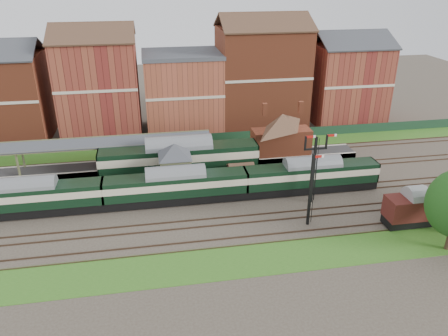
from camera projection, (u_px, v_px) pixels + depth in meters
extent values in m
plane|color=#473D33|center=(204.00, 200.00, 50.62)|extent=(160.00, 160.00, 0.00)
cube|color=#2D6619|center=(190.00, 149.00, 64.91)|extent=(90.00, 4.50, 0.06)
cube|color=#2D6619|center=(222.00, 263.00, 39.88)|extent=(90.00, 5.00, 0.06)
cube|color=#193823|center=(189.00, 139.00, 66.40)|extent=(90.00, 0.12, 1.50)
cube|color=#2D2D2D|center=(158.00, 165.00, 58.34)|extent=(55.00, 3.40, 1.00)
cube|color=#5B694B|center=(176.00, 181.00, 52.55)|extent=(3.40, 3.20, 2.40)
cube|color=brown|center=(175.00, 164.00, 51.63)|extent=(3.60, 3.40, 2.00)
pyramid|color=#383A3F|center=(174.00, 150.00, 50.87)|extent=(5.40, 5.40, 1.60)
cube|color=maroon|center=(241.00, 176.00, 53.85)|extent=(3.00, 2.40, 2.20)
cube|color=#4C3323|center=(242.00, 168.00, 52.67)|extent=(3.20, 1.34, 0.79)
cube|color=#4C3323|center=(240.00, 164.00, 53.83)|extent=(3.20, 1.34, 0.79)
cube|color=brown|center=(281.00, 142.00, 60.08)|extent=(8.00, 3.00, 3.50)
pyramid|color=#4C3323|center=(282.00, 122.00, 58.88)|extent=(8.10, 8.10, 2.20)
cube|color=brown|center=(264.00, 119.00, 58.28)|extent=(0.60, 0.60, 1.60)
cube|color=brown|center=(300.00, 117.00, 59.07)|extent=(0.60, 0.60, 1.60)
cube|color=brown|center=(17.00, 163.00, 53.58)|extent=(0.22, 0.22, 3.40)
cube|color=brown|center=(193.00, 144.00, 59.37)|extent=(0.22, 0.22, 3.40)
cube|color=#383A3F|center=(108.00, 142.00, 54.83)|extent=(26.00, 1.99, 0.90)
cube|color=#383A3F|center=(109.00, 137.00, 56.52)|extent=(26.00, 1.99, 0.90)
cube|color=brown|center=(108.00, 137.00, 55.52)|extent=(26.00, 0.20, 0.20)
cube|color=black|center=(313.00, 170.00, 48.60)|extent=(0.25, 0.25, 8.00)
cube|color=black|center=(315.00, 149.00, 47.51)|extent=(2.60, 0.18, 0.18)
cube|color=#B2140F|center=(311.00, 137.00, 46.80)|extent=(1.10, 0.08, 0.25)
cube|color=#B2140F|center=(332.00, 135.00, 47.18)|extent=(1.10, 0.08, 0.25)
cube|color=black|center=(310.00, 190.00, 44.26)|extent=(0.25, 0.25, 8.00)
cube|color=#B2140F|center=(319.00, 157.00, 42.80)|extent=(1.10, 0.08, 0.25)
cube|color=maroon|center=(99.00, 88.00, 67.78)|extent=(12.00, 10.00, 15.00)
cube|color=#974730|center=(183.00, 94.00, 70.45)|extent=(12.00, 10.00, 12.00)
cube|color=brown|center=(262.00, 78.00, 71.67)|extent=(14.00, 10.00, 16.00)
cube|color=maroon|center=(346.00, 83.00, 74.66)|extent=(12.00, 10.00, 13.00)
cube|color=black|center=(29.00, 210.00, 47.32)|extent=(16.04, 2.25, 0.98)
cube|color=black|center=(26.00, 197.00, 46.63)|extent=(16.04, 2.50, 2.32)
cube|color=beige|center=(25.00, 194.00, 46.51)|extent=(16.06, 2.54, 0.80)
cube|color=slate|center=(24.00, 186.00, 46.09)|extent=(16.04, 2.50, 0.53)
cube|color=black|center=(177.00, 198.00, 49.85)|extent=(16.04, 2.25, 0.98)
cube|color=black|center=(176.00, 185.00, 49.16)|extent=(16.04, 2.50, 2.32)
cube|color=beige|center=(176.00, 183.00, 49.04)|extent=(16.06, 2.54, 0.80)
cube|color=slate|center=(176.00, 174.00, 48.61)|extent=(16.04, 2.50, 0.53)
cube|color=black|center=(310.00, 186.00, 52.38)|extent=(16.04, 2.25, 0.98)
cube|color=black|center=(312.00, 174.00, 51.69)|extent=(16.04, 2.50, 2.32)
cube|color=beige|center=(312.00, 172.00, 51.57)|extent=(16.06, 2.54, 0.80)
cube|color=slate|center=(313.00, 164.00, 51.14)|extent=(16.04, 2.50, 0.53)
cube|color=black|center=(180.00, 172.00, 55.76)|extent=(19.87, 2.78, 1.21)
cube|color=black|center=(179.00, 157.00, 54.90)|extent=(19.87, 3.09, 2.87)
cube|color=beige|center=(179.00, 155.00, 54.75)|extent=(19.89, 3.13, 0.99)
cube|color=slate|center=(179.00, 146.00, 54.23)|extent=(19.87, 3.09, 0.66)
cube|color=black|center=(411.00, 220.00, 45.57)|extent=(5.68, 2.09, 0.85)
cube|color=#4F1E16|center=(413.00, 207.00, 44.91)|extent=(5.68, 2.46, 2.27)
cube|color=gray|center=(416.00, 196.00, 44.39)|extent=(5.68, 2.46, 0.42)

